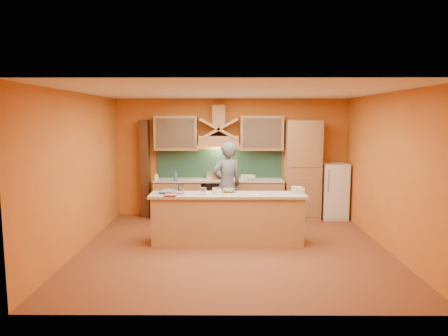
{
  "coord_description": "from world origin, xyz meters",
  "views": [
    {
      "loc": [
        -0.13,
        -7.03,
        2.36
      ],
      "look_at": [
        -0.17,
        0.9,
        1.35
      ],
      "focal_mm": 32.0,
      "sensor_mm": 36.0,
      "label": 1
    }
  ],
  "objects_px": {
    "mixing_bowl": "(229,190)",
    "person": "(227,185)",
    "stove": "(219,199)",
    "fridge": "(334,191)",
    "kitchen_scale": "(217,191)"
  },
  "relations": [
    {
      "from": "fridge",
      "to": "kitchen_scale",
      "type": "distance_m",
      "value": 3.35
    },
    {
      "from": "stove",
      "to": "person",
      "type": "xyz_separation_m",
      "value": [
        0.19,
        -0.76,
        0.47
      ]
    },
    {
      "from": "mixing_bowl",
      "to": "fridge",
      "type": "bearing_deg",
      "value": 34.97
    },
    {
      "from": "stove",
      "to": "fridge",
      "type": "xyz_separation_m",
      "value": [
        2.7,
        0.0,
        0.2
      ]
    },
    {
      "from": "fridge",
      "to": "kitchen_scale",
      "type": "relative_size",
      "value": 9.99
    },
    {
      "from": "fridge",
      "to": "person",
      "type": "distance_m",
      "value": 2.64
    },
    {
      "from": "person",
      "to": "stove",
      "type": "bearing_deg",
      "value": -100.74
    },
    {
      "from": "kitchen_scale",
      "to": "mixing_bowl",
      "type": "xyz_separation_m",
      "value": [
        0.23,
        0.2,
        -0.02
      ]
    },
    {
      "from": "stove",
      "to": "person",
      "type": "bearing_deg",
      "value": -76.22
    },
    {
      "from": "fridge",
      "to": "mixing_bowl",
      "type": "relative_size",
      "value": 4.82
    },
    {
      "from": "stove",
      "to": "kitchen_scale",
      "type": "xyz_separation_m",
      "value": [
        -0.0,
        -1.94,
        0.55
      ]
    },
    {
      "from": "mixing_bowl",
      "to": "stove",
      "type": "bearing_deg",
      "value": 97.28
    },
    {
      "from": "person",
      "to": "kitchen_scale",
      "type": "distance_m",
      "value": 1.19
    },
    {
      "from": "mixing_bowl",
      "to": "person",
      "type": "bearing_deg",
      "value": 92.04
    },
    {
      "from": "person",
      "to": "mixing_bowl",
      "type": "height_order",
      "value": "person"
    }
  ]
}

